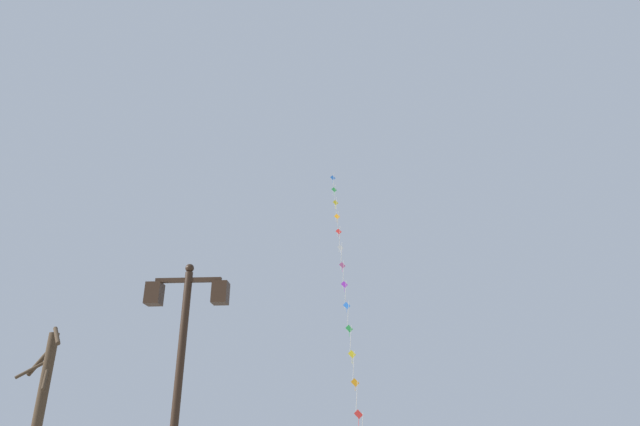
{
  "coord_description": "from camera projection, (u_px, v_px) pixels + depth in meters",
  "views": [
    {
      "loc": [
        0.9,
        -0.98,
        1.38
      ],
      "look_at": [
        -0.27,
        17.24,
        9.13
      ],
      "focal_mm": 30.15,
      "sensor_mm": 36.0,
      "label": 1
    }
  ],
  "objects": [
    {
      "name": "kite_train",
      "position": [
        343.0,
        275.0,
        31.33
      ],
      "size": [
        1.84,
        12.25,
        19.82
      ],
      "color": "brown",
      "rests_on": "ground_plane"
    },
    {
      "name": "bare_tree",
      "position": [
        40.0,
        405.0,
        14.83
      ],
      "size": [
        1.47,
        0.91,
        4.45
      ],
      "color": "#423323",
      "rests_on": "ground_plane"
    },
    {
      "name": "twin_lantern_lamp_post",
      "position": [
        183.0,
        336.0,
        9.49
      ],
      "size": [
        1.51,
        0.28,
        4.41
      ],
      "color": "black",
      "rests_on": "ground_plane"
    }
  ]
}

